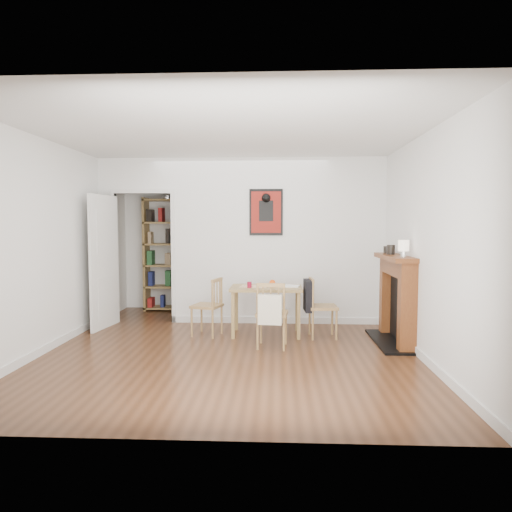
{
  "coord_description": "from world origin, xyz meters",
  "views": [
    {
      "loc": [
        0.57,
        -5.77,
        1.56
      ],
      "look_at": [
        0.28,
        0.6,
        1.12
      ],
      "focal_mm": 32.0,
      "sensor_mm": 36.0,
      "label": 1
    }
  ],
  "objects_px": {
    "chair_left": "(207,307)",
    "chair_front": "(272,314)",
    "dining_table": "(266,293)",
    "bookshelf": "(168,255)",
    "orange_fruit": "(272,283)",
    "notebook": "(288,286)",
    "mantel_lamp": "(404,247)",
    "chair_right": "(321,307)",
    "red_glass": "(249,285)",
    "fireplace": "(397,296)",
    "ceramic_jar_a": "(391,250)",
    "ceramic_jar_b": "(386,250)"
  },
  "relations": [
    {
      "from": "ceramic_jar_b",
      "to": "ceramic_jar_a",
      "type": "bearing_deg",
      "value": -87.94
    },
    {
      "from": "notebook",
      "to": "ceramic_jar_b",
      "type": "relative_size",
      "value": 2.99
    },
    {
      "from": "chair_right",
      "to": "bookshelf",
      "type": "relative_size",
      "value": 0.41
    },
    {
      "from": "chair_right",
      "to": "chair_front",
      "type": "xyz_separation_m",
      "value": [
        -0.68,
        -0.55,
        -0.0
      ]
    },
    {
      "from": "notebook",
      "to": "mantel_lamp",
      "type": "bearing_deg",
      "value": -30.02
    },
    {
      "from": "fireplace",
      "to": "ceramic_jar_b",
      "type": "height_order",
      "value": "ceramic_jar_b"
    },
    {
      "from": "fireplace",
      "to": "chair_right",
      "type": "bearing_deg",
      "value": 166.53
    },
    {
      "from": "orange_fruit",
      "to": "mantel_lamp",
      "type": "bearing_deg",
      "value": -28.34
    },
    {
      "from": "chair_front",
      "to": "red_glass",
      "type": "relative_size",
      "value": 10.28
    },
    {
      "from": "red_glass",
      "to": "ceramic_jar_a",
      "type": "distance_m",
      "value": 1.97
    },
    {
      "from": "notebook",
      "to": "ceramic_jar_b",
      "type": "xyz_separation_m",
      "value": [
        1.35,
        -0.05,
        0.52
      ]
    },
    {
      "from": "chair_left",
      "to": "chair_front",
      "type": "relative_size",
      "value": 0.97
    },
    {
      "from": "dining_table",
      "to": "notebook",
      "type": "relative_size",
      "value": 3.29
    },
    {
      "from": "chair_right",
      "to": "red_glass",
      "type": "relative_size",
      "value": 10.08
    },
    {
      "from": "dining_table",
      "to": "chair_right",
      "type": "relative_size",
      "value": 1.21
    },
    {
      "from": "ceramic_jar_a",
      "to": "dining_table",
      "type": "bearing_deg",
      "value": 172.54
    },
    {
      "from": "dining_table",
      "to": "notebook",
      "type": "distance_m",
      "value": 0.33
    },
    {
      "from": "chair_left",
      "to": "chair_right",
      "type": "relative_size",
      "value": 0.98
    },
    {
      "from": "chair_front",
      "to": "ceramic_jar_b",
      "type": "relative_size",
      "value": 8.32
    },
    {
      "from": "chair_left",
      "to": "ceramic_jar_a",
      "type": "xyz_separation_m",
      "value": [
        2.51,
        -0.14,
        0.82
      ]
    },
    {
      "from": "dining_table",
      "to": "notebook",
      "type": "xyz_separation_m",
      "value": [
        0.31,
        0.05,
        0.09
      ]
    },
    {
      "from": "chair_front",
      "to": "bookshelf",
      "type": "distance_m",
      "value": 3.17
    },
    {
      "from": "bookshelf",
      "to": "orange_fruit",
      "type": "xyz_separation_m",
      "value": [
        1.91,
        -1.67,
        -0.28
      ]
    },
    {
      "from": "fireplace",
      "to": "ceramic_jar_b",
      "type": "relative_size",
      "value": 12.29
    },
    {
      "from": "dining_table",
      "to": "chair_front",
      "type": "distance_m",
      "value": 0.7
    },
    {
      "from": "dining_table",
      "to": "orange_fruit",
      "type": "relative_size",
      "value": 11.55
    },
    {
      "from": "bookshelf",
      "to": "mantel_lamp",
      "type": "height_order",
      "value": "bookshelf"
    },
    {
      "from": "red_glass",
      "to": "notebook",
      "type": "height_order",
      "value": "red_glass"
    },
    {
      "from": "chair_right",
      "to": "ceramic_jar_b",
      "type": "height_order",
      "value": "ceramic_jar_b"
    },
    {
      "from": "ceramic_jar_b",
      "to": "chair_left",
      "type": "bearing_deg",
      "value": -178.17
    },
    {
      "from": "bookshelf",
      "to": "fireplace",
      "type": "distance_m",
      "value": 4.18
    },
    {
      "from": "orange_fruit",
      "to": "ceramic_jar_b",
      "type": "bearing_deg",
      "value": -4.27
    },
    {
      "from": "mantel_lamp",
      "to": "orange_fruit",
      "type": "bearing_deg",
      "value": 151.66
    },
    {
      "from": "orange_fruit",
      "to": "dining_table",
      "type": "bearing_deg",
      "value": -125.29
    },
    {
      "from": "chair_left",
      "to": "mantel_lamp",
      "type": "xyz_separation_m",
      "value": [
        2.53,
        -0.67,
        0.88
      ]
    },
    {
      "from": "bookshelf",
      "to": "orange_fruit",
      "type": "distance_m",
      "value": 2.55
    },
    {
      "from": "bookshelf",
      "to": "orange_fruit",
      "type": "relative_size",
      "value": 23.54
    },
    {
      "from": "fireplace",
      "to": "orange_fruit",
      "type": "bearing_deg",
      "value": 163.95
    },
    {
      "from": "chair_front",
      "to": "red_glass",
      "type": "xyz_separation_m",
      "value": [
        -0.32,
        0.57,
        0.29
      ]
    },
    {
      "from": "mantel_lamp",
      "to": "ceramic_jar_b",
      "type": "height_order",
      "value": "mantel_lamp"
    },
    {
      "from": "fireplace",
      "to": "chair_left",
      "type": "bearing_deg",
      "value": 173.84
    },
    {
      "from": "fireplace",
      "to": "notebook",
      "type": "xyz_separation_m",
      "value": [
        -1.42,
        0.4,
        0.07
      ]
    },
    {
      "from": "dining_table",
      "to": "bookshelf",
      "type": "height_order",
      "value": "bookshelf"
    },
    {
      "from": "red_glass",
      "to": "notebook",
      "type": "bearing_deg",
      "value": 15.12
    },
    {
      "from": "mantel_lamp",
      "to": "ceramic_jar_a",
      "type": "bearing_deg",
      "value": 92.24
    },
    {
      "from": "orange_fruit",
      "to": "notebook",
      "type": "distance_m",
      "value": 0.24
    },
    {
      "from": "chair_right",
      "to": "ceramic_jar_a",
      "type": "xyz_separation_m",
      "value": [
        0.91,
        -0.1,
        0.79
      ]
    },
    {
      "from": "dining_table",
      "to": "chair_front",
      "type": "height_order",
      "value": "chair_front"
    },
    {
      "from": "dining_table",
      "to": "mantel_lamp",
      "type": "xyz_separation_m",
      "value": [
        1.69,
        -0.75,
        0.69
      ]
    },
    {
      "from": "notebook",
      "to": "mantel_lamp",
      "type": "distance_m",
      "value": 1.7
    }
  ]
}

